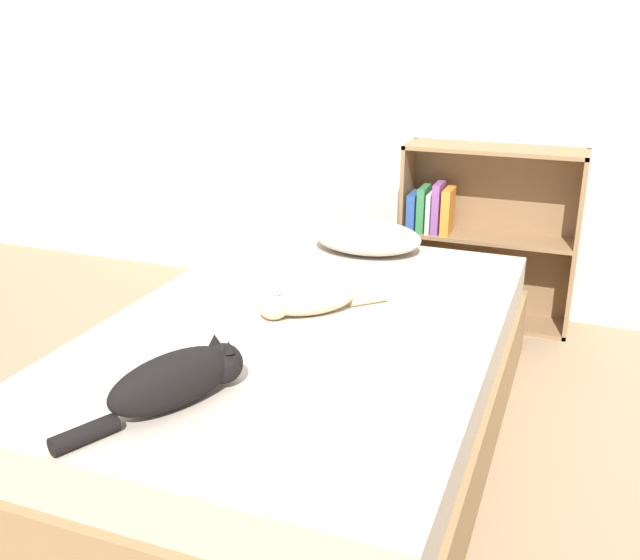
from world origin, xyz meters
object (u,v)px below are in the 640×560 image
(cat_light, at_px, (306,299))
(bookshelf, at_px, (481,231))
(cat_dark, at_px, (178,379))
(bed, at_px, (305,380))
(pillow, at_px, (367,237))

(cat_light, relative_size, bookshelf, 0.46)
(cat_light, xyz_separation_m, bookshelf, (0.42, 1.32, -0.06))
(cat_light, distance_m, cat_dark, 0.73)
(cat_dark, distance_m, bookshelf, 2.10)
(bed, relative_size, bookshelf, 2.31)
(cat_dark, xyz_separation_m, bookshelf, (0.51, 2.04, -0.08))
(pillow, bearing_deg, cat_light, -89.17)
(pillow, xyz_separation_m, cat_light, (0.01, -0.77, -0.01))
(cat_dark, bearing_deg, bed, 15.80)
(cat_dark, bearing_deg, pillow, 22.06)
(pillow, relative_size, cat_light, 1.20)
(bed, xyz_separation_m, cat_dark, (-0.11, -0.66, 0.32))
(cat_light, xyz_separation_m, cat_dark, (-0.09, -0.72, 0.02))
(cat_light, height_order, cat_dark, cat_dark)
(pillow, bearing_deg, bookshelf, 51.82)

